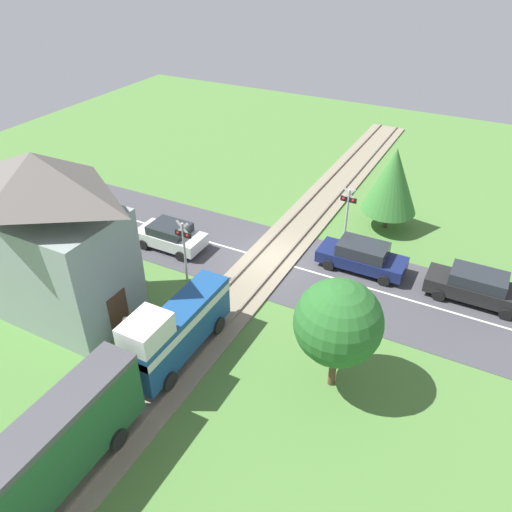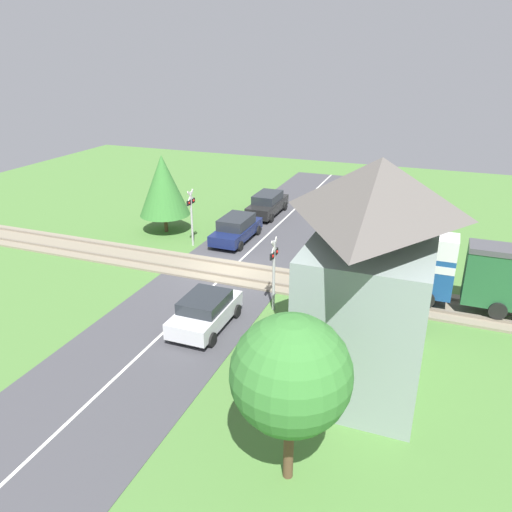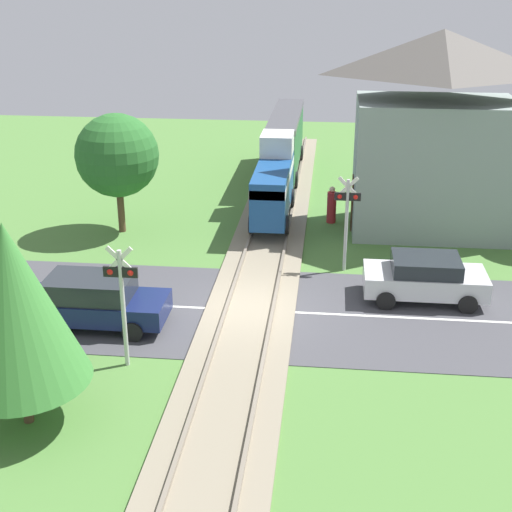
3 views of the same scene
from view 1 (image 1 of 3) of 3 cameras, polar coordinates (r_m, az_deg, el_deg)
ground_plane at (r=26.99m, az=1.60°, el=-0.44°), size 60.00×60.00×0.00m
road_surface at (r=26.98m, az=1.60°, el=-0.43°), size 48.00×6.40×0.02m
track_bed at (r=26.95m, az=1.60°, el=-0.32°), size 2.80×48.00×0.24m
train at (r=17.98m, az=-17.48°, el=-15.81°), size 1.58×14.42×3.18m
car_near_crossing at (r=26.39m, az=12.01°, el=-0.02°), size 4.53×1.92×1.56m
car_far_side at (r=28.03m, az=-9.75°, el=2.31°), size 3.86×1.97×1.46m
car_behind_queue at (r=25.87m, az=23.88°, el=-3.19°), size 4.59×1.84×1.59m
crossing_signal_west_approach at (r=27.86m, az=10.42°, el=5.38°), size 0.90×0.18×3.43m
crossing_signal_east_approach at (r=24.52m, az=-8.24°, el=1.42°), size 0.90×0.18×3.43m
station_building at (r=22.94m, az=-22.14°, el=1.51°), size 6.55×4.22×7.87m
pedestrian_by_station at (r=22.03m, az=-14.46°, el=-8.48°), size 0.39×0.39×1.56m
tree_roadside_hedge at (r=18.37m, az=9.37°, el=-7.52°), size 3.28×3.28×4.79m
tree_beyond_track at (r=29.58m, az=15.32°, el=8.34°), size 3.18×3.18×4.98m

